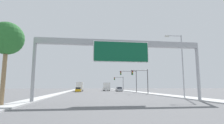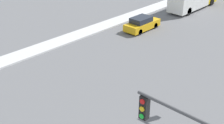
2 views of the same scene
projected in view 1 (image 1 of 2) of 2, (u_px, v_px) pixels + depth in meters
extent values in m
cube|color=beige|center=(130.00, 91.00, 63.06)|extent=(3.00, 120.00, 0.15)
cube|color=beige|center=(68.00, 91.00, 60.15)|extent=(2.00, 120.00, 0.15)
cylinder|color=#9EA0A5|center=(34.00, 69.00, 19.53)|extent=(0.39, 0.39, 7.35)
cylinder|color=#9EA0A5|center=(198.00, 71.00, 22.16)|extent=(0.39, 0.39, 7.35)
cube|color=#9EA0A5|center=(121.00, 43.00, 21.30)|extent=(19.90, 0.60, 0.70)
cube|color=white|center=(121.00, 52.00, 20.85)|extent=(6.69, 0.08, 2.52)
cube|color=#0C5133|center=(121.00, 52.00, 20.81)|extent=(6.49, 0.16, 2.32)
cube|color=#A5A8AD|center=(119.00, 90.00, 61.91)|extent=(1.81, 4.63, 0.78)
cube|color=#1E232D|center=(119.00, 88.00, 61.78)|extent=(1.59, 2.41, 0.59)
cylinder|color=black|center=(116.00, 90.00, 63.18)|extent=(0.22, 0.64, 0.64)
cylinder|color=black|center=(120.00, 90.00, 63.39)|extent=(0.22, 0.64, 0.64)
cylinder|color=black|center=(117.00, 91.00, 60.36)|extent=(0.22, 0.64, 0.64)
cylinder|color=black|center=(122.00, 91.00, 60.57)|extent=(0.22, 0.64, 0.64)
cube|color=gold|center=(78.00, 90.00, 55.95)|extent=(1.74, 4.33, 0.74)
cube|color=#1E232D|center=(78.00, 88.00, 55.83)|extent=(1.53, 2.25, 0.56)
cylinder|color=black|center=(76.00, 91.00, 57.14)|extent=(0.22, 0.64, 0.64)
cylinder|color=black|center=(81.00, 91.00, 57.34)|extent=(0.22, 0.64, 0.64)
cylinder|color=black|center=(76.00, 91.00, 54.50)|extent=(0.22, 0.64, 0.64)
cylinder|color=black|center=(80.00, 91.00, 54.70)|extent=(0.22, 0.64, 0.64)
cube|color=yellow|center=(80.00, 88.00, 69.70)|extent=(2.13, 2.48, 1.98)
cube|color=silver|center=(80.00, 86.00, 65.43)|extent=(2.31, 6.37, 3.05)
cylinder|color=black|center=(78.00, 90.00, 69.33)|extent=(0.28, 1.00, 1.00)
cylinder|color=black|center=(83.00, 90.00, 69.60)|extent=(0.28, 1.00, 1.00)
cylinder|color=black|center=(77.00, 90.00, 63.55)|extent=(0.28, 1.00, 1.00)
cylinder|color=black|center=(82.00, 90.00, 63.81)|extent=(0.28, 1.00, 1.00)
cube|color=white|center=(106.00, 88.00, 73.99)|extent=(2.14, 2.10, 1.92)
cube|color=silver|center=(107.00, 86.00, 70.39)|extent=(2.32, 5.40, 2.97)
cylinder|color=black|center=(103.00, 89.00, 73.65)|extent=(0.28, 1.00, 1.00)
cylinder|color=black|center=(108.00, 89.00, 73.92)|extent=(0.28, 1.00, 1.00)
cylinder|color=black|center=(104.00, 90.00, 68.75)|extent=(0.28, 1.00, 1.00)
cylinder|color=black|center=(110.00, 90.00, 69.02)|extent=(0.28, 1.00, 1.00)
cylinder|color=#4C4C4F|center=(148.00, 82.00, 41.73)|extent=(0.20, 0.20, 5.86)
cylinder|color=#4C4C4F|center=(139.00, 70.00, 41.82)|extent=(4.09, 0.14, 0.14)
cube|color=black|center=(132.00, 73.00, 41.51)|extent=(0.35, 0.28, 1.05)
cylinder|color=red|center=(132.00, 71.00, 41.40)|extent=(0.22, 0.04, 0.22)
cylinder|color=yellow|center=(132.00, 73.00, 41.36)|extent=(0.22, 0.04, 0.22)
cylinder|color=green|center=(132.00, 74.00, 41.31)|extent=(0.22, 0.04, 0.22)
cylinder|color=#4C4C4F|center=(136.00, 81.00, 51.59)|extent=(0.20, 0.20, 6.53)
cylinder|color=#4C4C4F|center=(128.00, 71.00, 51.66)|extent=(5.10, 0.14, 0.14)
cube|color=black|center=(121.00, 73.00, 51.30)|extent=(0.35, 0.28, 1.05)
cylinder|color=red|center=(121.00, 72.00, 51.19)|extent=(0.22, 0.04, 0.22)
cylinder|color=yellow|center=(121.00, 73.00, 51.14)|extent=(0.22, 0.04, 0.22)
cylinder|color=green|center=(121.00, 74.00, 51.09)|extent=(0.22, 0.04, 0.22)
cylinder|color=#4C4C4F|center=(123.00, 84.00, 71.16)|extent=(0.20, 0.20, 5.72)
cylinder|color=#4C4C4F|center=(118.00, 77.00, 71.26)|extent=(3.89, 0.14, 0.14)
cube|color=black|center=(114.00, 79.00, 70.96)|extent=(0.35, 0.28, 1.05)
cylinder|color=red|center=(115.00, 78.00, 70.85)|extent=(0.22, 0.04, 0.22)
cylinder|color=yellow|center=(115.00, 79.00, 70.81)|extent=(0.22, 0.04, 0.22)
cylinder|color=green|center=(115.00, 80.00, 70.76)|extent=(0.22, 0.04, 0.22)
cylinder|color=#8C704C|center=(4.00, 72.00, 15.84)|extent=(0.37, 0.37, 6.24)
sphere|color=#286B2D|center=(7.00, 38.00, 16.27)|extent=(3.05, 3.05, 3.05)
cylinder|color=#9EA0A5|center=(183.00, 66.00, 26.49)|extent=(0.18, 0.18, 9.68)
cylinder|color=#9EA0A5|center=(174.00, 36.00, 26.98)|extent=(2.34, 0.12, 0.12)
cube|color=#B2B2A8|center=(167.00, 36.00, 26.81)|extent=(0.60, 0.28, 0.20)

